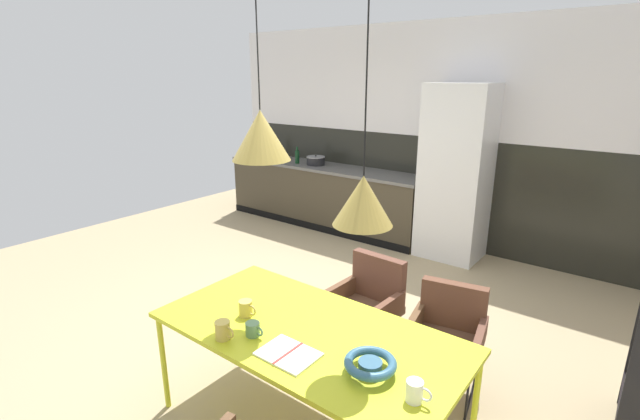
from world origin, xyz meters
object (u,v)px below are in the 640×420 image
object	(u,v)px
bottle_vinegar_dark	(297,157)
pendant_lamp_over_table_near	(261,135)
dining_table	(308,335)
cooking_pot	(316,161)
bottle_oil_tall	(268,150)
refrigerator_column	(456,173)
mug_dark_espresso	(415,391)
bottle_wine_green	(259,150)
armchair_corner_seat	(448,327)
mug_white_ceramic	(246,308)
mug_short_terracotta	(223,330)
fruit_bowl	(370,364)
mug_wide_latte	(253,329)
armchair_head_of_table	(370,296)
pendant_lamp_over_table_far	(363,200)
open_book	(288,354)

from	to	relation	value
bottle_vinegar_dark	pendant_lamp_over_table_near	size ratio (longest dim) A/B	0.23
dining_table	cooking_pot	bearing A→B (deg)	127.42
cooking_pot	pendant_lamp_over_table_near	bearing A→B (deg)	-56.53
bottle_oil_tall	refrigerator_column	bearing A→B (deg)	-0.97
mug_dark_espresso	bottle_wine_green	xyz separation A→B (m)	(-4.42, 3.42, 0.25)
armchair_corner_seat	cooking_pot	size ratio (longest dim) A/B	2.80
refrigerator_column	dining_table	xyz separation A→B (m)	(0.42, -3.33, -0.36)
dining_table	bottle_oil_tall	world-z (taller)	bottle_oil_tall
mug_white_ceramic	bottle_oil_tall	world-z (taller)	bottle_oil_tall
mug_short_terracotta	bottle_oil_tall	size ratio (longest dim) A/B	0.49
refrigerator_column	pendant_lamp_over_table_near	distance (m)	3.38
armchair_corner_seat	cooking_pot	distance (m)	3.90
bottle_oil_tall	bottle_vinegar_dark	distance (m)	0.76
fruit_bowl	bottle_oil_tall	xyz separation A→B (m)	(-4.07, 3.50, 0.24)
dining_table	bottle_oil_tall	size ratio (longest dim) A/B	6.64
pendant_lamp_over_table_near	mug_wide_latte	bearing A→B (deg)	-60.34
armchair_head_of_table	fruit_bowl	world-z (taller)	armchair_head_of_table
bottle_oil_tall	pendant_lamp_over_table_far	bearing A→B (deg)	-40.81
open_book	pendant_lamp_over_table_near	world-z (taller)	pendant_lamp_over_table_near
armchair_corner_seat	mug_white_ceramic	world-z (taller)	mug_white_ceramic
mug_dark_espresso	bottle_oil_tall	world-z (taller)	bottle_oil_tall
armchair_corner_seat	pendant_lamp_over_table_near	size ratio (longest dim) A/B	0.71
mug_wide_latte	bottle_vinegar_dark	bearing A→B (deg)	126.96
mug_dark_espresso	cooking_pot	distance (m)	4.80
fruit_bowl	bottle_wine_green	xyz separation A→B (m)	(-4.15, 3.37, 0.25)
armchair_head_of_table	mug_wide_latte	world-z (taller)	armchair_head_of_table
pendant_lamp_over_table_far	mug_white_ceramic	bearing A→B (deg)	-173.24
refrigerator_column	bottle_oil_tall	distance (m)	3.14
mug_wide_latte	pendant_lamp_over_table_far	xyz separation A→B (m)	(0.58, 0.22, 0.82)
dining_table	mug_wide_latte	xyz separation A→B (m)	(-0.21, -0.24, 0.08)
dining_table	bottle_wine_green	size ratio (longest dim) A/B	6.28
armchair_head_of_table	dining_table	bearing A→B (deg)	101.01
mug_short_terracotta	cooking_pot	bearing A→B (deg)	121.00
armchair_head_of_table	bottle_vinegar_dark	world-z (taller)	bottle_vinegar_dark
bottle_oil_tall	pendant_lamp_over_table_near	size ratio (longest dim) A/B	0.26
cooking_pot	bottle_vinegar_dark	xyz separation A→B (m)	(-0.29, -0.08, 0.04)
open_book	mug_white_ceramic	distance (m)	0.51
bottle_wine_green	armchair_corner_seat	bearing A→B (deg)	-29.29
pendant_lamp_over_table_far	bottle_vinegar_dark	bearing A→B (deg)	134.50
fruit_bowl	pendant_lamp_over_table_far	world-z (taller)	pendant_lamp_over_table_far
mug_dark_espresso	mug_white_ceramic	size ratio (longest dim) A/B	0.97
refrigerator_column	fruit_bowl	distance (m)	3.58
cooking_pot	armchair_corner_seat	bearing A→B (deg)	-38.09
open_book	bottle_vinegar_dark	size ratio (longest dim) A/B	1.25
armchair_head_of_table	fruit_bowl	distance (m)	1.25
bottle_wine_green	armchair_head_of_table	bearing A→B (deg)	-33.52
mug_wide_latte	refrigerator_column	bearing A→B (deg)	93.43
mug_wide_latte	pendant_lamp_over_table_near	distance (m)	1.12
bottle_wine_green	fruit_bowl	bearing A→B (deg)	-39.11
bottle_wine_green	bottle_oil_tall	size ratio (longest dim) A/B	1.06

